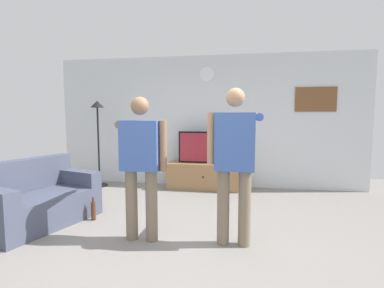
# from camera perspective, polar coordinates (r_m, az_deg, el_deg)

# --- Properties ---
(ground_plane) EXTENTS (8.40, 8.40, 0.00)m
(ground_plane) POSITION_cam_1_polar(r_m,az_deg,el_deg) (3.51, -3.63, -19.30)
(ground_plane) COLOR gray
(back_wall) EXTENTS (6.40, 0.10, 2.70)m
(back_wall) POSITION_cam_1_polar(r_m,az_deg,el_deg) (6.09, 2.76, 4.40)
(back_wall) COLOR silver
(back_wall) RESTS_ON ground_plane
(tv_stand) EXTENTS (1.49, 0.45, 0.53)m
(tv_stand) POSITION_cam_1_polar(r_m,az_deg,el_deg) (5.87, 2.47, -6.33)
(tv_stand) COLOR #997047
(tv_stand) RESTS_ON ground_plane
(television) EXTENTS (1.07, 0.07, 0.63)m
(television) POSITION_cam_1_polar(r_m,az_deg,el_deg) (5.82, 2.55, -0.65)
(television) COLOR black
(television) RESTS_ON tv_stand
(wall_clock) EXTENTS (0.29, 0.03, 0.29)m
(wall_clock) POSITION_cam_1_polar(r_m,az_deg,el_deg) (6.09, 2.91, 13.55)
(wall_clock) COLOR white
(framed_picture) EXTENTS (0.77, 0.04, 0.47)m
(framed_picture) POSITION_cam_1_polar(r_m,az_deg,el_deg) (6.16, 23.13, 8.08)
(framed_picture) COLOR brown
(floor_lamp) EXTENTS (0.32, 0.32, 1.78)m
(floor_lamp) POSITION_cam_1_polar(r_m,az_deg,el_deg) (6.30, -18.01, 3.50)
(floor_lamp) COLOR black
(floor_lamp) RESTS_ON ground_plane
(person_standing_nearer_lamp) EXTENTS (0.63, 0.78, 1.69)m
(person_standing_nearer_lamp) POSITION_cam_1_polar(r_m,az_deg,el_deg) (3.44, -9.97, -3.02)
(person_standing_nearer_lamp) COLOR #7A6B56
(person_standing_nearer_lamp) RESTS_ON ground_plane
(person_standing_nearer_couch) EXTENTS (0.62, 0.78, 1.78)m
(person_standing_nearer_couch) POSITION_cam_1_polar(r_m,az_deg,el_deg) (3.29, 8.37, -2.51)
(person_standing_nearer_couch) COLOR #7A6B56
(person_standing_nearer_couch) RESTS_ON ground_plane
(side_couch) EXTENTS (1.23, 1.63, 0.87)m
(side_couch) POSITION_cam_1_polar(r_m,az_deg,el_deg) (4.57, -28.17, -9.74)
(side_couch) COLOR #474C60
(side_couch) RESTS_ON ground_plane
(beverage_bottle) EXTENTS (0.07, 0.07, 0.33)m
(beverage_bottle) POSITION_cam_1_polar(r_m,az_deg,el_deg) (4.44, -18.81, -12.29)
(beverage_bottle) COLOR #592D19
(beverage_bottle) RESTS_ON ground_plane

